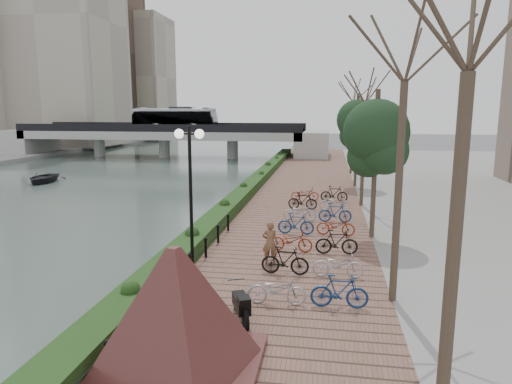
% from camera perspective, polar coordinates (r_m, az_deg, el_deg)
% --- Properties ---
extents(ground, '(220.00, 220.00, 0.00)m').
position_cam_1_polar(ground, '(14.26, -17.42, -15.72)').
color(ground, '#59595B').
rests_on(ground, ground).
extents(river_water, '(30.00, 130.00, 0.02)m').
position_cam_1_polar(river_water, '(42.46, -20.69, 1.30)').
color(river_water, '#4F635D').
rests_on(river_water, ground).
extents(promenade, '(8.00, 75.00, 0.50)m').
position_cam_1_polar(promenade, '(29.57, 5.02, -1.26)').
color(promenade, brown).
rests_on(promenade, ground).
extents(hedge, '(1.10, 56.00, 0.60)m').
position_cam_1_polar(hedge, '(32.31, -0.67, 0.76)').
color(hedge, '#193613').
rests_on(hedge, promenade).
extents(chain_fence, '(0.10, 14.10, 0.70)m').
position_cam_1_polar(chain_fence, '(15.12, -9.34, -10.34)').
color(chain_fence, black).
rests_on(chain_fence, promenade).
extents(granite_monument, '(5.28, 5.28, 2.86)m').
position_cam_1_polar(granite_monument, '(10.06, -10.04, -14.51)').
color(granite_monument, '#43211C').
rests_on(granite_monument, promenade).
extents(lamppost, '(1.02, 0.32, 5.09)m').
position_cam_1_polar(lamppost, '(15.55, -8.24, 2.82)').
color(lamppost, black).
rests_on(lamppost, promenade).
extents(motorcycle, '(1.02, 1.59, 0.95)m').
position_cam_1_polar(motorcycle, '(12.69, -1.94, -13.73)').
color(motorcycle, black).
rests_on(motorcycle, promenade).
extents(pedestrian, '(0.62, 0.42, 1.63)m').
position_cam_1_polar(pedestrian, '(16.86, 1.77, -6.36)').
color(pedestrian, brown).
rests_on(pedestrian, promenade).
extents(bicycle_parking, '(2.40, 17.32, 1.00)m').
position_cam_1_polar(bicycle_parking, '(20.97, 7.45, -4.08)').
color(bicycle_parking, '#ACABB0').
rests_on(bicycle_parking, promenade).
extents(street_trees, '(3.20, 37.12, 6.80)m').
position_cam_1_polar(street_trees, '(24.30, 13.81, 4.18)').
color(street_trees, '#35271F').
rests_on(street_trees, promenade).
extents(bridge, '(36.00, 10.77, 6.50)m').
position_cam_1_polar(bridge, '(60.13, -11.16, 7.44)').
color(bridge, '#A6A6A1').
rests_on(bridge, ground).
extents(boat, '(3.40, 4.34, 0.82)m').
position_cam_1_polar(boat, '(42.75, -25.09, 1.62)').
color(boat, black).
rests_on(boat, river_water).
extents(far_buildings, '(35.00, 38.00, 38.00)m').
position_cam_1_polar(far_buildings, '(91.36, -23.39, 15.73)').
color(far_buildings, '#A69F8A').
rests_on(far_buildings, far_bank).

